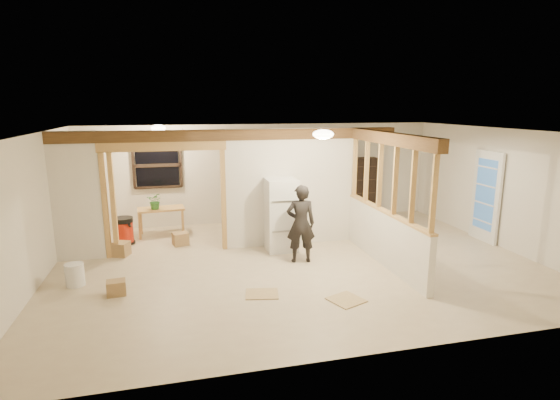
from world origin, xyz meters
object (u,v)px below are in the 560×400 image
object	(u,v)px
refrigerator	(281,215)
work_table	(162,222)
woman	(301,224)
shop_vac	(124,231)
bookshelf	(360,187)

from	to	relation	value
refrigerator	work_table	distance (m)	2.99
woman	work_table	xyz separation A→B (m)	(-2.64, 2.43, -0.43)
work_table	shop_vac	xyz separation A→B (m)	(-0.79, -0.48, -0.03)
woman	shop_vac	xyz separation A→B (m)	(-3.43, 1.95, -0.46)
refrigerator	shop_vac	world-z (taller)	refrigerator
woman	work_table	distance (m)	3.61
refrigerator	woman	bearing A→B (deg)	-75.88
woman	shop_vac	size ratio (longest dim) A/B	2.52
woman	work_table	size ratio (longest dim) A/B	1.46
shop_vac	bookshelf	distance (m)	6.08
work_table	bookshelf	size ratio (longest dim) A/B	0.65
woman	refrigerator	bearing A→B (deg)	-67.49
refrigerator	shop_vac	xyz separation A→B (m)	(-3.24, 1.18, -0.45)
woman	bookshelf	distance (m)	3.92
work_table	shop_vac	world-z (taller)	work_table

